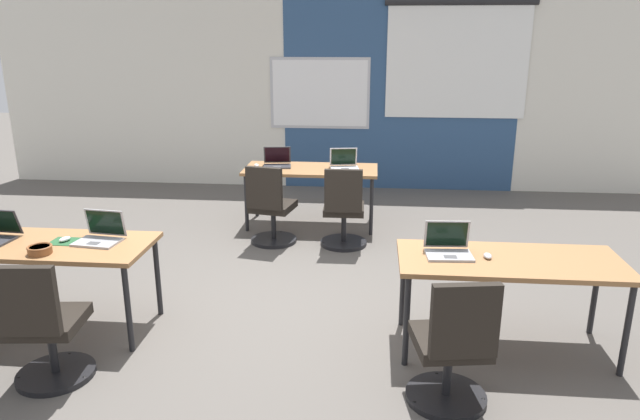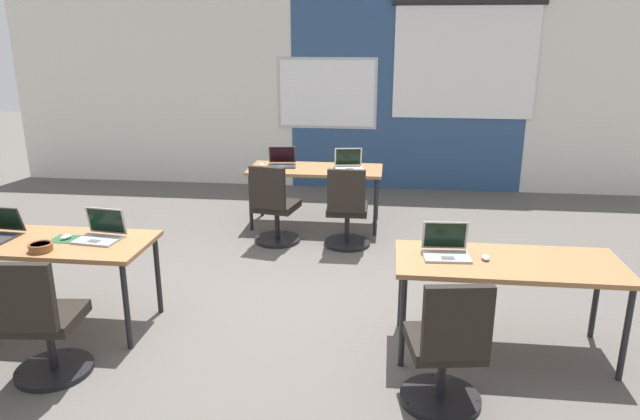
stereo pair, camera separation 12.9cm
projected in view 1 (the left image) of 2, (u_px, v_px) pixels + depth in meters
name	position (u px, v px, depth m)	size (l,w,h in m)	color
ground_plane	(284.00, 303.00, 5.11)	(24.00, 24.00, 0.00)	#56514C
back_wall_assembly	(328.00, 94.00, 8.69)	(10.00, 0.27, 2.80)	silver
desk_near_left	(48.00, 250.00, 4.50)	(1.60, 0.70, 0.72)	olive
desk_near_right	(510.00, 266.00, 4.19)	(1.60, 0.70, 0.72)	olive
desk_far_center	(311.00, 173.00, 7.01)	(1.60, 0.70, 0.72)	olive
laptop_near_left_inner	(100.00, 235.00, 4.51)	(0.36, 0.31, 0.24)	#9E9EA3
mousepad_near_left_inner	(65.00, 241.00, 4.51)	(0.22, 0.19, 0.00)	#23512D
mouse_near_left_inner	(65.00, 239.00, 4.51)	(0.09, 0.11, 0.03)	silver
chair_near_left_inner	(45.00, 333.00, 3.84)	(0.52, 0.56, 0.92)	black
laptop_far_right	(344.00, 164.00, 6.97)	(0.37, 0.32, 0.24)	silver
chair_far_right	(344.00, 214.00, 6.35)	(0.52, 0.54, 0.92)	black
laptop_far_left	(277.00, 162.00, 7.08)	(0.37, 0.34, 0.23)	#333338
mouse_far_left	(257.00, 165.00, 7.07)	(0.09, 0.11, 0.03)	silver
chair_far_left	(271.00, 212.00, 6.45)	(0.52, 0.57, 0.92)	black
laptop_near_right_inner	(448.00, 248.00, 4.24)	(0.35, 0.29, 0.24)	#9E9EA3
mouse_near_right_inner	(488.00, 256.00, 4.18)	(0.06, 0.10, 0.03)	#B2B2B7
chair_near_right_inner	(452.00, 353.00, 3.59)	(0.52, 0.57, 0.92)	black
snack_bowl	(40.00, 249.00, 4.26)	(0.18, 0.18, 0.06)	brown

